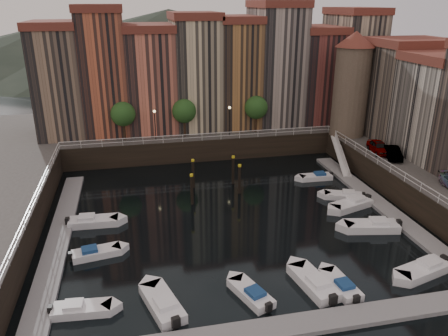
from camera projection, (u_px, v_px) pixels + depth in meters
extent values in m
plane|color=black|center=(228.00, 215.00, 44.43)|extent=(200.00, 200.00, 0.00)
cube|color=black|center=(192.00, 131.00, 67.62)|extent=(80.00, 20.00, 3.00)
cube|color=gray|center=(60.00, 235.00, 40.27)|extent=(2.00, 28.00, 0.35)
cube|color=gray|center=(378.00, 203.00, 46.63)|extent=(2.00, 28.00, 0.35)
cube|color=gray|center=(285.00, 327.00, 28.84)|extent=(30.00, 2.00, 0.35)
cone|color=#2D382D|center=(58.00, 47.00, 136.45)|extent=(80.00, 80.00, 14.00)
cone|color=#2D382D|center=(170.00, 38.00, 142.60)|extent=(100.00, 100.00, 18.00)
cone|color=#2D382D|center=(272.00, 45.00, 150.55)|extent=(70.00, 70.00, 12.00)
cube|color=#846A54|center=(60.00, 83.00, 58.77)|extent=(6.00, 10.00, 14.00)
cube|color=brown|center=(52.00, 25.00, 56.08)|extent=(6.30, 10.30, 1.00)
cube|color=#B9593A|center=(105.00, 74.00, 59.57)|extent=(5.80, 10.00, 16.00)
cube|color=brown|center=(98.00, 8.00, 56.53)|extent=(6.10, 10.30, 1.00)
cube|color=#D57157|center=(151.00, 82.00, 61.22)|extent=(6.50, 10.00, 13.50)
cube|color=brown|center=(147.00, 28.00, 58.63)|extent=(6.80, 10.30, 1.00)
cube|color=beige|center=(195.00, 75.00, 62.20)|extent=(6.20, 10.00, 15.00)
cube|color=brown|center=(194.00, 16.00, 59.34)|extent=(6.50, 10.30, 1.00)
cube|color=#A26E3B|center=(235.00, 75.00, 63.45)|extent=(5.60, 10.00, 14.50)
cube|color=brown|center=(236.00, 19.00, 60.67)|extent=(5.90, 10.30, 1.00)
cube|color=#A59489|center=(275.00, 67.00, 64.27)|extent=(6.40, 10.00, 16.50)
cube|color=brown|center=(278.00, 4.00, 61.14)|extent=(6.70, 10.30, 1.00)
cube|color=brown|center=(314.00, 78.00, 66.11)|extent=(6.00, 10.00, 13.00)
cube|color=brown|center=(317.00, 29.00, 63.60)|extent=(6.30, 10.30, 1.00)
cube|color=tan|center=(351.00, 68.00, 66.83)|extent=(5.90, 10.00, 15.50)
cube|color=brown|center=(356.00, 11.00, 63.88)|extent=(6.20, 10.30, 1.00)
cube|color=#716355|center=(405.00, 93.00, 57.36)|extent=(9.00, 8.00, 12.00)
cube|color=brown|center=(413.00, 42.00, 55.03)|extent=(9.30, 8.30, 1.00)
cube|color=beige|center=(445.00, 111.00, 50.24)|extent=(9.00, 8.00, 11.00)
cylinder|color=#6B5B4C|center=(351.00, 92.00, 58.37)|extent=(4.60, 4.60, 12.00)
cone|color=brown|center=(356.00, 39.00, 55.93)|extent=(5.20, 5.20, 2.00)
cylinder|color=black|center=(124.00, 132.00, 57.58)|extent=(0.30, 0.30, 2.40)
sphere|color=#1E4719|center=(123.00, 114.00, 56.72)|extent=(3.20, 3.20, 3.20)
cylinder|color=black|center=(185.00, 128.00, 59.15)|extent=(0.30, 0.30, 2.40)
sphere|color=#1E4719|center=(184.00, 111.00, 58.29)|extent=(3.20, 3.20, 3.20)
cylinder|color=black|center=(256.00, 124.00, 61.11)|extent=(0.30, 0.30, 2.40)
sphere|color=#1E4719|center=(256.00, 107.00, 60.25)|extent=(3.20, 3.20, 3.20)
cylinder|color=black|center=(155.00, 126.00, 57.16)|extent=(0.12, 0.12, 4.00)
sphere|color=#FFD88C|center=(154.00, 111.00, 56.45)|extent=(0.36, 0.36, 0.36)
cylinder|color=black|center=(229.00, 122.00, 59.12)|extent=(0.12, 0.12, 4.00)
sphere|color=#FFD88C|center=(230.00, 108.00, 58.41)|extent=(0.36, 0.36, 0.36)
cube|color=white|center=(202.00, 134.00, 57.62)|extent=(36.00, 0.08, 0.08)
cube|color=white|center=(202.00, 137.00, 57.78)|extent=(36.00, 0.06, 0.06)
cube|color=white|center=(398.00, 169.00, 45.63)|extent=(0.08, 34.00, 0.08)
cube|color=white|center=(398.00, 173.00, 45.79)|extent=(0.06, 34.00, 0.06)
cube|color=white|center=(33.00, 199.00, 38.57)|extent=(0.08, 34.00, 0.08)
cube|color=white|center=(33.00, 204.00, 38.73)|extent=(0.06, 34.00, 0.06)
cube|color=white|center=(341.00, 155.00, 56.29)|extent=(2.78, 8.26, 2.81)
cube|color=white|center=(341.00, 151.00, 56.11)|extent=(1.93, 8.32, 3.65)
cylinder|color=black|center=(192.00, 191.00, 46.18)|extent=(0.32, 0.32, 3.60)
cylinder|color=gold|center=(191.00, 175.00, 45.52)|extent=(0.36, 0.36, 0.25)
cylinder|color=black|center=(193.00, 175.00, 50.41)|extent=(0.32, 0.32, 3.60)
cylinder|color=gold|center=(193.00, 160.00, 49.74)|extent=(0.36, 0.36, 0.25)
cylinder|color=black|center=(239.00, 181.00, 48.83)|extent=(0.32, 0.32, 3.60)
cylinder|color=gold|center=(240.00, 166.00, 48.17)|extent=(0.36, 0.36, 0.25)
cylinder|color=black|center=(233.00, 172.00, 51.50)|extent=(0.32, 0.32, 3.60)
cylinder|color=gold|center=(233.00, 157.00, 50.83)|extent=(0.36, 0.36, 0.25)
cube|color=white|center=(82.00, 310.00, 30.33)|extent=(4.12, 1.87, 0.68)
cube|color=white|center=(73.00, 306.00, 30.12)|extent=(1.36, 1.19, 0.45)
cube|color=black|center=(51.00, 310.00, 29.99)|extent=(0.35, 0.48, 0.64)
cube|color=white|center=(97.00, 253.00, 37.15)|extent=(4.21, 2.21, 0.68)
cube|color=navy|center=(90.00, 250.00, 36.81)|extent=(1.44, 1.29, 0.46)
cube|color=black|center=(71.00, 256.00, 36.34)|extent=(0.39, 0.50, 0.64)
cube|color=white|center=(94.00, 222.00, 42.30)|extent=(4.73, 2.04, 0.79)
cube|color=white|center=(87.00, 218.00, 42.04)|extent=(1.54, 1.34, 0.53)
cube|color=black|center=(68.00, 221.00, 41.85)|extent=(0.40, 0.55, 0.74)
cube|color=white|center=(423.00, 271.00, 34.63)|extent=(5.06, 3.05, 0.81)
cube|color=white|center=(429.00, 263.00, 34.74)|extent=(1.80, 1.65, 0.54)
cube|color=black|center=(444.00, 260.00, 35.62)|extent=(0.51, 0.62, 0.75)
cube|color=white|center=(371.00, 227.00, 41.34)|extent=(5.25, 2.83, 0.85)
cube|color=white|center=(379.00, 222.00, 41.17)|extent=(1.81, 1.63, 0.56)
cube|color=black|center=(399.00, 224.00, 41.29)|extent=(0.50, 0.63, 0.79)
cube|color=white|center=(351.00, 205.00, 45.75)|extent=(5.08, 3.20, 0.81)
cube|color=white|center=(356.00, 200.00, 45.88)|extent=(1.83, 1.69, 0.54)
cube|color=black|center=(368.00, 198.00, 46.81)|extent=(0.52, 0.63, 0.75)
cube|color=white|center=(343.00, 196.00, 48.00)|extent=(4.38, 2.97, 0.70)
cube|color=white|center=(349.00, 193.00, 47.76)|extent=(1.62, 1.51, 0.46)
cube|color=black|center=(363.00, 195.00, 47.59)|extent=(0.47, 0.55, 0.65)
cube|color=white|center=(316.00, 177.00, 53.13)|extent=(3.94, 1.62, 0.66)
cube|color=navy|center=(320.00, 174.00, 53.08)|extent=(1.27, 1.10, 0.44)
cube|color=black|center=(331.00, 174.00, 53.40)|extent=(0.32, 0.45, 0.62)
cube|color=white|center=(162.00, 304.00, 30.83)|extent=(3.17, 5.16, 0.82)
cube|color=white|center=(165.00, 303.00, 30.12)|extent=(1.70, 1.85, 0.55)
cube|color=black|center=(176.00, 322.00, 28.66)|extent=(0.64, 0.52, 0.77)
cube|color=white|center=(251.00, 294.00, 31.99)|extent=(2.90, 4.38, 0.70)
cube|color=navy|center=(255.00, 293.00, 31.40)|extent=(1.50, 1.61, 0.46)
cube|color=black|center=(269.00, 307.00, 30.23)|extent=(0.55, 0.47, 0.65)
cube|color=white|center=(313.00, 283.00, 33.13)|extent=(2.69, 5.10, 0.83)
cube|color=white|center=(318.00, 282.00, 32.38)|extent=(1.57, 1.75, 0.55)
cube|color=black|center=(333.00, 300.00, 30.84)|extent=(0.61, 0.48, 0.77)
cube|color=white|center=(340.00, 285.00, 32.96)|extent=(1.97, 4.13, 0.68)
cube|color=navy|center=(345.00, 285.00, 32.34)|extent=(1.22, 1.38, 0.45)
cube|color=black|center=(356.00, 299.00, 31.04)|extent=(0.48, 0.36, 0.63)
imported|color=gray|center=(379.00, 148.00, 52.77)|extent=(2.38, 4.57, 1.49)
imported|color=gray|center=(392.00, 154.00, 50.97)|extent=(2.62, 4.39, 1.37)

